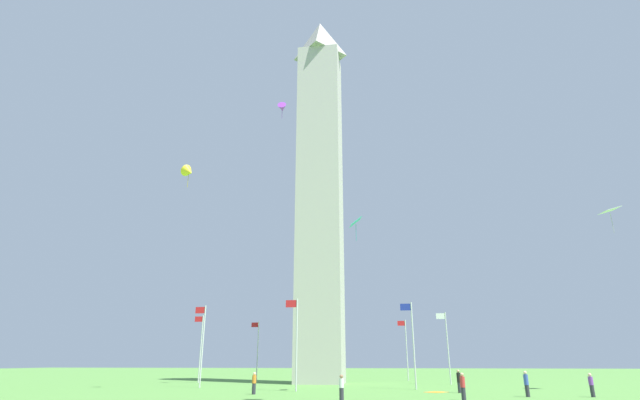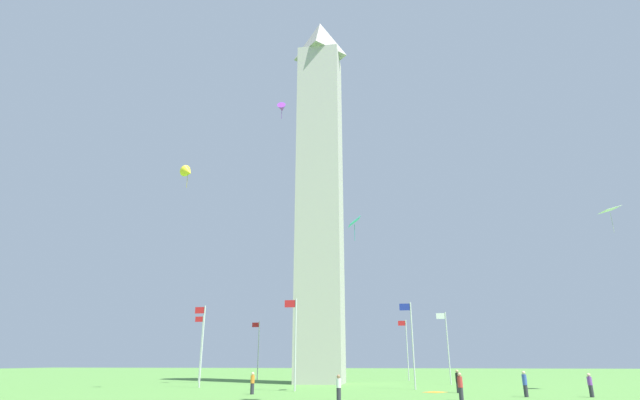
% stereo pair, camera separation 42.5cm
% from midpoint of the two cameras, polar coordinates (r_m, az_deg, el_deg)
% --- Properties ---
extents(ground_plane, '(260.00, 260.00, 0.00)m').
position_cam_midpoint_polar(ground_plane, '(57.89, -0.23, -21.28)').
color(ground_plane, '#548C3D').
extents(obelisk_monument, '(5.49, 5.49, 49.92)m').
position_cam_midpoint_polar(obelisk_monument, '(62.08, -0.20, 2.41)').
color(obelisk_monument, '#B7B2A8').
rests_on(obelisk_monument, ground).
extents(flagpole_n, '(1.12, 0.14, 7.82)m').
position_cam_midpoint_polar(flagpole_n, '(61.72, -14.41, -16.58)').
color(flagpole_n, silver).
rests_on(flagpole_n, ground).
extents(flagpole_ne, '(1.12, 0.14, 7.82)m').
position_cam_midpoint_polar(flagpole_ne, '(50.56, -14.24, -16.21)').
color(flagpole_ne, silver).
rests_on(flagpole_ne, ground).
extents(flagpole_e, '(1.12, 0.14, 7.82)m').
position_cam_midpoint_polar(flagpole_e, '(43.51, -3.20, -16.39)').
color(flagpole_e, silver).
rests_on(flagpole_e, ground).
extents(flagpole_se, '(1.12, 0.14, 7.82)m').
position_cam_midpoint_polar(flagpole_se, '(46.99, 10.84, -16.28)').
color(flagpole_se, silver).
rests_on(flagpole_se, ground).
extents(flagpole_s, '(1.12, 0.14, 7.82)m').
position_cam_midpoint_polar(flagpole_s, '(57.59, 14.86, -16.42)').
color(flagpole_s, silver).
rests_on(flagpole_s, ground).
extents(flagpole_sw, '(1.12, 0.14, 7.82)m').
position_cam_midpoint_polar(flagpole_sw, '(67.60, 10.15, -17.02)').
color(flagpole_sw, silver).
rests_on(flagpole_sw, ground).
extents(flagpole_w, '(1.12, 0.14, 7.82)m').
position_cam_midpoint_polar(flagpole_w, '(72.34, 1.48, -17.39)').
color(flagpole_w, silver).
rests_on(flagpole_w, ground).
extents(flagpole_nw, '(1.12, 0.14, 7.82)m').
position_cam_midpoint_polar(flagpole_nw, '(70.13, -7.75, -17.19)').
color(flagpole_nw, silver).
rests_on(flagpole_nw, ground).
extents(person_black_shirt, '(0.32, 0.32, 1.78)m').
position_cam_midpoint_polar(person_black_shirt, '(42.80, 16.12, -20.26)').
color(person_black_shirt, '#2D2D38').
rests_on(person_black_shirt, ground).
extents(person_red_shirt, '(0.32, 0.32, 1.72)m').
position_cam_midpoint_polar(person_red_shirt, '(34.68, 16.49, -20.77)').
color(person_red_shirt, '#2D2D38').
rests_on(person_red_shirt, ground).
extents(person_blue_shirt, '(0.32, 0.32, 1.77)m').
position_cam_midpoint_polar(person_blue_shirt, '(39.60, 23.33, -19.69)').
color(person_blue_shirt, '#2D2D38').
rests_on(person_blue_shirt, ground).
extents(person_orange_shirt, '(0.32, 0.32, 1.63)m').
position_cam_midpoint_polar(person_orange_shirt, '(39.92, -8.28, -21.02)').
color(person_orange_shirt, '#2D2D38').
rests_on(person_orange_shirt, ground).
extents(person_white_shirt, '(0.32, 0.32, 1.61)m').
position_cam_midpoint_polar(person_white_shirt, '(33.03, 2.21, -21.70)').
color(person_white_shirt, '#2D2D38').
rests_on(person_white_shirt, ground).
extents(person_purple_shirt, '(0.32, 0.32, 1.62)m').
position_cam_midpoint_polar(person_purple_shirt, '(41.40, 29.64, -18.83)').
color(person_purple_shirt, '#2D2D38').
rests_on(person_purple_shirt, ground).
extents(kite_yellow_delta, '(1.87, 1.73, 2.41)m').
position_cam_midpoint_polar(kite_yellow_delta, '(48.61, -15.78, 3.29)').
color(kite_yellow_delta, yellow).
extents(kite_white_diamond, '(1.75, 1.79, 2.43)m').
position_cam_midpoint_polar(kite_white_diamond, '(51.87, 31.35, -1.14)').
color(kite_white_diamond, white).
extents(kite_cyan_diamond, '(1.24, 1.44, 2.15)m').
position_cam_midpoint_polar(kite_cyan_diamond, '(42.34, 4.05, -2.71)').
color(kite_cyan_diamond, '#33C6D1').
extents(kite_purple_delta, '(1.13, 1.34, 2.08)m').
position_cam_midpoint_polar(kite_purple_delta, '(58.02, -4.79, 11.01)').
color(kite_purple_delta, purple).
extents(picnic_blanket_near_first_person, '(2.19, 2.28, 0.01)m').
position_cam_midpoint_polar(picnic_blanket_near_first_person, '(43.42, 13.52, -21.60)').
color(picnic_blanket_near_first_person, orange).
rests_on(picnic_blanket_near_first_person, ground).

